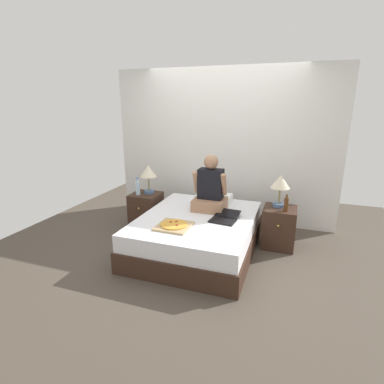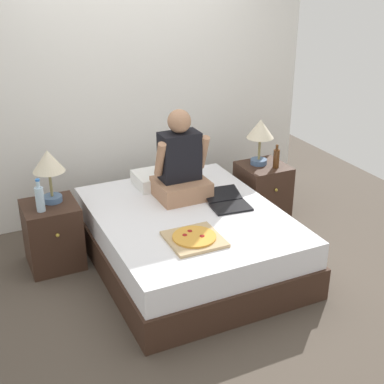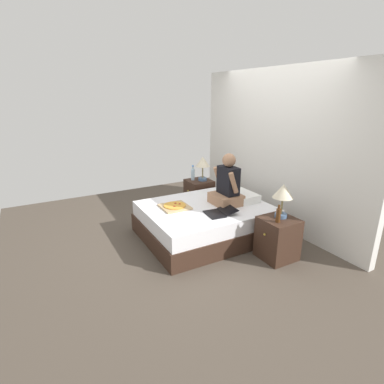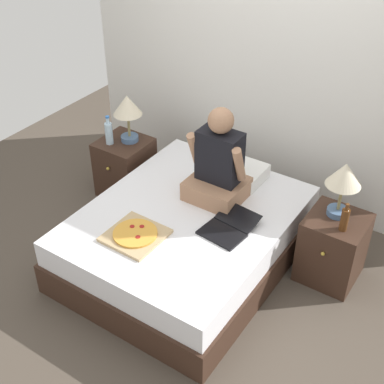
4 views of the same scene
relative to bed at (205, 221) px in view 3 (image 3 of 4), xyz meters
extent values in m
plane|color=#4C4238|center=(0.00, 0.00, -0.24)|extent=(5.71, 5.71, 0.00)
cube|color=silver|center=(0.00, 1.29, 1.01)|extent=(3.71, 0.12, 2.50)
cube|color=#382319|center=(0.00, 0.00, -0.11)|extent=(1.50, 1.87, 0.27)
cube|color=white|center=(0.00, 0.00, 0.14)|extent=(1.46, 1.81, 0.22)
cube|color=#382319|center=(-1.03, 0.49, 0.04)|extent=(0.44, 0.44, 0.56)
sphere|color=gold|center=(-1.03, 0.25, 0.15)|extent=(0.03, 0.03, 0.03)
cylinder|color=#4C6B93|center=(-0.99, 0.54, 0.35)|extent=(0.16, 0.16, 0.05)
cylinder|color=olive|center=(-0.99, 0.54, 0.48)|extent=(0.02, 0.02, 0.22)
cone|color=beige|center=(-0.99, 0.54, 0.68)|extent=(0.26, 0.26, 0.18)
cylinder|color=silver|center=(-1.11, 0.40, 0.42)|extent=(0.07, 0.07, 0.20)
cylinder|color=silver|center=(-1.11, 0.40, 0.55)|extent=(0.03, 0.03, 0.06)
cylinder|color=blue|center=(-1.11, 0.40, 0.59)|extent=(0.04, 0.04, 0.02)
cube|color=#382319|center=(1.03, 0.49, 0.04)|extent=(0.44, 0.44, 0.56)
sphere|color=gold|center=(1.03, 0.25, 0.15)|extent=(0.03, 0.03, 0.03)
cylinder|color=#4C6B93|center=(1.00, 0.54, 0.35)|extent=(0.16, 0.16, 0.05)
cylinder|color=olive|center=(1.00, 0.54, 0.48)|extent=(0.02, 0.02, 0.22)
cone|color=beige|center=(1.00, 0.54, 0.68)|extent=(0.26, 0.26, 0.18)
cylinder|color=#512D14|center=(1.10, 0.39, 0.41)|extent=(0.06, 0.06, 0.18)
cylinder|color=#512D14|center=(1.10, 0.39, 0.53)|extent=(0.03, 0.03, 0.05)
cube|color=white|center=(0.04, 0.65, 0.31)|extent=(0.52, 0.34, 0.12)
cube|color=#A37556|center=(0.08, 0.32, 0.33)|extent=(0.44, 0.40, 0.16)
cube|color=black|center=(0.08, 0.35, 0.62)|extent=(0.34, 0.20, 0.42)
sphere|color=#A37556|center=(0.08, 0.35, 0.93)|extent=(0.20, 0.20, 0.20)
cylinder|color=#A37556|center=(-0.12, 0.30, 0.64)|extent=(0.07, 0.18, 0.32)
cylinder|color=#A37556|center=(0.28, 0.30, 0.64)|extent=(0.07, 0.18, 0.32)
cube|color=black|center=(0.36, -0.07, 0.26)|extent=(0.34, 0.25, 0.02)
cube|color=black|center=(0.38, 0.13, 0.29)|extent=(0.33, 0.23, 0.06)
cube|color=tan|center=(-0.16, -0.44, 0.26)|extent=(0.41, 0.41, 0.02)
cylinder|color=gold|center=(-0.16, -0.44, 0.28)|extent=(0.33, 0.33, 0.02)
cylinder|color=maroon|center=(-0.22, -0.40, 0.29)|extent=(0.04, 0.04, 0.00)
cylinder|color=maroon|center=(-0.11, -0.47, 0.29)|extent=(0.04, 0.04, 0.00)
cylinder|color=maroon|center=(-0.16, -0.36, 0.29)|extent=(0.04, 0.04, 0.00)
camera|label=1|loc=(1.17, -3.56, 1.68)|focal=28.00mm
camera|label=2|loc=(-1.66, -3.58, 2.22)|focal=50.00mm
camera|label=3|loc=(3.61, -2.22, 1.85)|focal=28.00mm
camera|label=4|loc=(1.85, -2.71, 2.79)|focal=50.00mm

